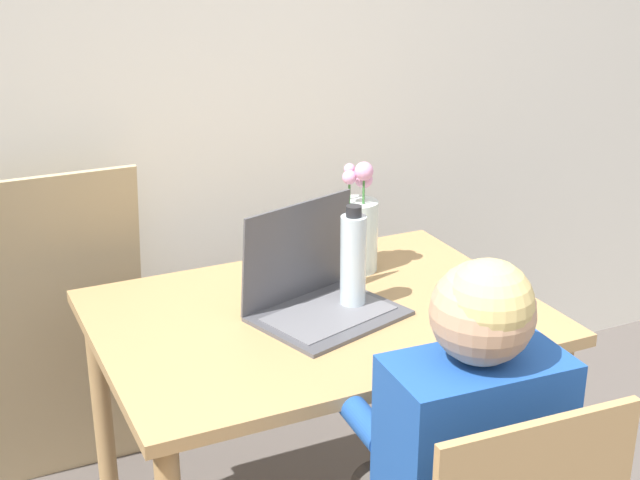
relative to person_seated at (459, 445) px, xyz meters
name	(u,v)px	position (x,y,z in m)	size (l,w,h in m)	color
wall_back	(122,52)	(-0.29, 1.31, 0.57)	(6.40, 0.05, 2.50)	white
dining_table	(318,347)	(-0.03, 0.57, -0.05)	(1.05, 0.76, 0.72)	tan
person_seated	(459,445)	(0.00, 0.00, 0.00)	(0.36, 0.44, 1.08)	#1E4C9E
laptop	(315,289)	(-0.04, 0.57, 0.10)	(0.39, 0.34, 0.26)	#4C4C51
flower_vase	(356,229)	(0.17, 0.76, 0.15)	(0.12, 0.12, 0.30)	silver
water_bottle	(353,261)	(0.06, 0.55, 0.16)	(0.06, 0.06, 0.26)	silver
cardboard_panel	(52,337)	(-0.58, 1.18, -0.19)	(0.52, 0.15, 0.98)	tan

